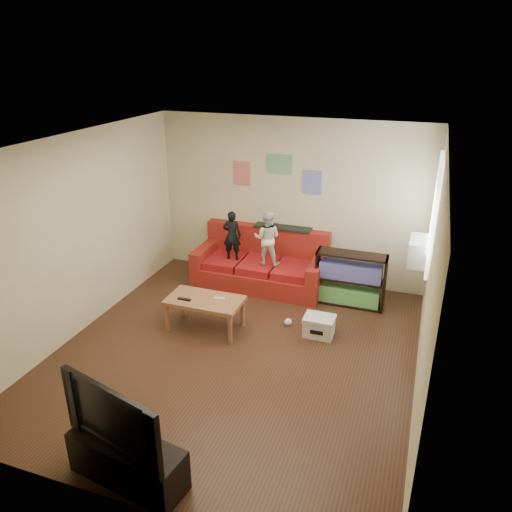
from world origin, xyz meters
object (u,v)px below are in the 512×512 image
(sofa, at_px, (262,266))
(child_a, at_px, (232,235))
(coffee_table, at_px, (205,303))
(television, at_px, (121,413))
(bookshelf, at_px, (350,282))
(tv_stand, at_px, (128,461))
(child_b, at_px, (267,238))
(file_box, at_px, (319,326))

(sofa, height_order, child_a, child_a)
(coffee_table, distance_m, television, 2.73)
(sofa, height_order, bookshelf, sofa)
(coffee_table, xyz_separation_m, tv_stand, (0.46, -2.66, -0.19))
(sofa, bearing_deg, child_b, -49.49)
(child_a, height_order, bookshelf, child_a)
(bookshelf, height_order, television, television)
(child_a, bearing_deg, bookshelf, 168.80)
(child_b, relative_size, television, 0.77)
(tv_stand, bearing_deg, file_box, 78.99)
(sofa, distance_m, television, 4.35)
(coffee_table, bearing_deg, television, -80.30)
(sofa, height_order, tv_stand, sofa)
(tv_stand, bearing_deg, bookshelf, 80.92)
(coffee_table, bearing_deg, child_b, 74.37)
(coffee_table, relative_size, bookshelf, 1.00)
(sofa, xyz_separation_m, tv_stand, (0.19, -4.32, -0.10))
(tv_stand, bearing_deg, child_a, 107.68)
(child_a, relative_size, bookshelf, 0.78)
(tv_stand, bearing_deg, coffee_table, 108.62)
(child_a, bearing_deg, television, 89.63)
(bookshelf, bearing_deg, sofa, 170.84)
(child_a, distance_m, file_box, 2.19)
(bookshelf, height_order, tv_stand, bookshelf)
(child_a, relative_size, tv_stand, 0.73)
(child_a, bearing_deg, coffee_table, 87.93)
(sofa, bearing_deg, file_box, -45.46)
(television, bearing_deg, bookshelf, 87.17)
(coffee_table, bearing_deg, sofa, 80.82)
(bookshelf, distance_m, tv_stand, 4.29)
(child_a, xyz_separation_m, file_box, (1.73, -1.13, -0.71))
(sofa, relative_size, bookshelf, 2.03)
(coffee_table, bearing_deg, bookshelf, 38.48)
(sofa, xyz_separation_m, television, (0.19, -4.32, 0.44))
(sofa, relative_size, coffee_table, 2.03)
(file_box, relative_size, television, 0.36)
(sofa, xyz_separation_m, bookshelf, (1.51, -0.24, 0.06))
(child_b, distance_m, television, 4.15)
(sofa, xyz_separation_m, child_b, (0.15, -0.17, 0.57))
(child_b, xyz_separation_m, coffee_table, (-0.42, -1.49, -0.48))
(child_b, xyz_separation_m, television, (0.04, -4.15, -0.13))
(coffee_table, relative_size, tv_stand, 0.93)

